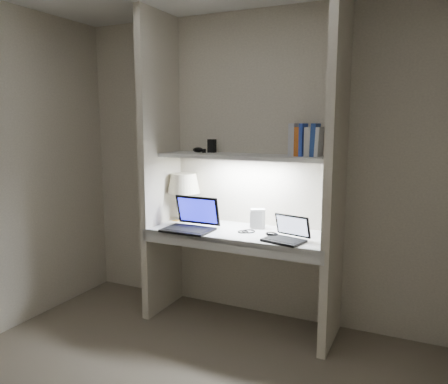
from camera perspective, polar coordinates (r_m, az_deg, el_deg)
The scene contains 17 objects.
back_wall at distance 3.63m, azimuth 3.83°, elevation 3.27°, with size 3.20×0.01×2.50m, color beige.
alcove_panel_left at distance 3.72m, azimuth -8.29°, elevation 3.34°, with size 0.06×0.55×2.50m, color beige.
alcove_panel_right at distance 3.16m, azimuth 14.39°, elevation 2.15°, with size 0.06×0.55×2.50m, color beige.
desk at distance 3.46m, azimuth 2.08°, elevation -5.40°, with size 1.40×0.55×0.04m, color white.
desk_apron at distance 3.24m, azimuth 0.25°, elevation -6.96°, with size 1.46×0.03×0.10m, color silver.
shelf at distance 3.45m, azimuth 2.75°, elevation 4.65°, with size 1.40×0.36×0.03m, color silver.
strip_light at distance 3.45m, azimuth 2.75°, elevation 4.29°, with size 0.60×0.04×0.01m, color white.
table_lamp at distance 3.79m, azimuth -5.28°, elevation 0.41°, with size 0.28×0.28×0.41m.
laptop_main at distance 3.50m, azimuth -4.26°, elevation -3.97°, with size 0.39×0.33×0.26m.
laptop_netbook at distance 3.20m, azimuth 8.21°, elevation -5.58°, with size 0.33×0.31×0.18m.
speaker at distance 3.53m, azimuth 4.43°, elevation -3.49°, with size 0.11×0.08×0.16m, color silver.
mouse at distance 3.29m, azimuth 6.28°, elevation -5.53°, with size 0.11×0.07×0.04m, color black.
cable_coil at distance 3.42m, azimuth 3.20°, elevation -5.15°, with size 0.10×0.10×0.01m, color black.
sticky_note at distance 3.83m, azimuth -6.20°, elevation -3.72°, with size 0.07×0.07×0.00m, color gold.
book_row at distance 3.35m, azimuth 10.61°, elevation 6.61°, with size 0.23×0.16×0.24m.
shelf_box at distance 3.69m, azimuth -1.59°, elevation 6.04°, with size 0.06×0.05×0.11m, color black.
shelf_gadget at distance 3.68m, azimuth -3.40°, elevation 5.51°, with size 0.10×0.07×0.04m, color black.
Camera 1 is at (1.31, -1.86, 1.62)m, focal length 35.00 mm.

